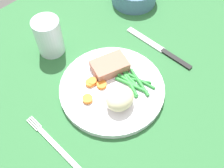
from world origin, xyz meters
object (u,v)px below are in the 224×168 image
dinner_plate (112,88)px  knife (160,49)px  water_glass (48,40)px  meat_portion (110,66)px  fork (54,143)px

dinner_plate → knife: dinner_plate is taller
dinner_plate → water_glass: water_glass is taller
water_glass → meat_portion: bearing=-72.4°
water_glass → dinner_plate: bearing=-84.6°
knife → fork: bearing=-178.2°
meat_portion → water_glass: 17.15cm
dinner_plate → knife: size_ratio=1.19×
meat_portion → water_glass: water_glass is taller
knife → water_glass: 28.80cm
fork → meat_portion: bearing=14.4°
fork → water_glass: size_ratio=1.70×
meat_portion → water_glass: bearing=107.6°
fork → water_glass: bearing=55.4°
dinner_plate → meat_portion: bearing=49.4°
fork → knife: knife is taller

